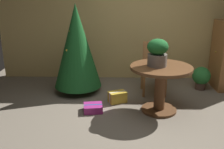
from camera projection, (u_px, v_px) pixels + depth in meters
ground_plane at (147, 124)px, 3.85m from camera, size 6.60×6.60×0.00m
back_wall_panel at (139, 19)px, 5.55m from camera, size 6.00×0.10×2.60m
round_dining_table at (160, 81)px, 4.12m from camera, size 0.97×0.97×0.76m
flower_vase at (158, 52)px, 4.00m from camera, size 0.32×0.32×0.43m
wooden_chair_far at (154, 65)px, 4.94m from camera, size 0.44×0.46×0.96m
holiday_tree at (77, 46)px, 4.83m from camera, size 0.89×0.89×1.67m
gift_box_gold at (117, 97)px, 4.59m from camera, size 0.35×0.30×0.19m
gift_box_purple at (93, 108)px, 4.25m from camera, size 0.33×0.31×0.12m
potted_plant at (201, 77)px, 5.14m from camera, size 0.35×0.35×0.46m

